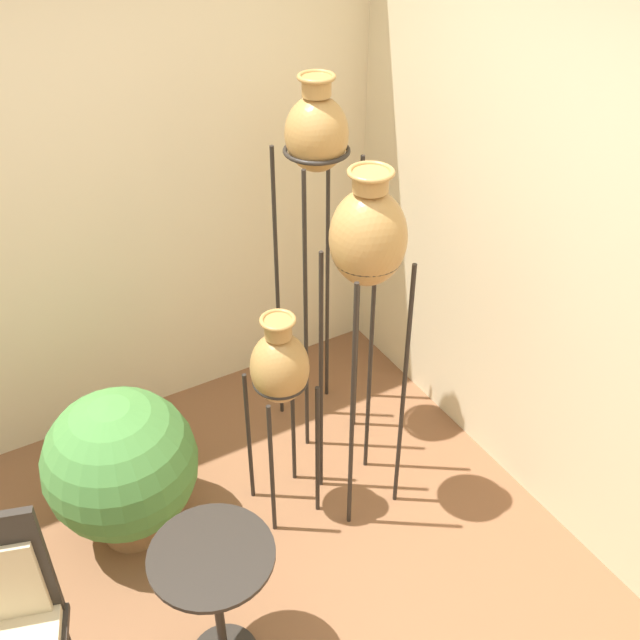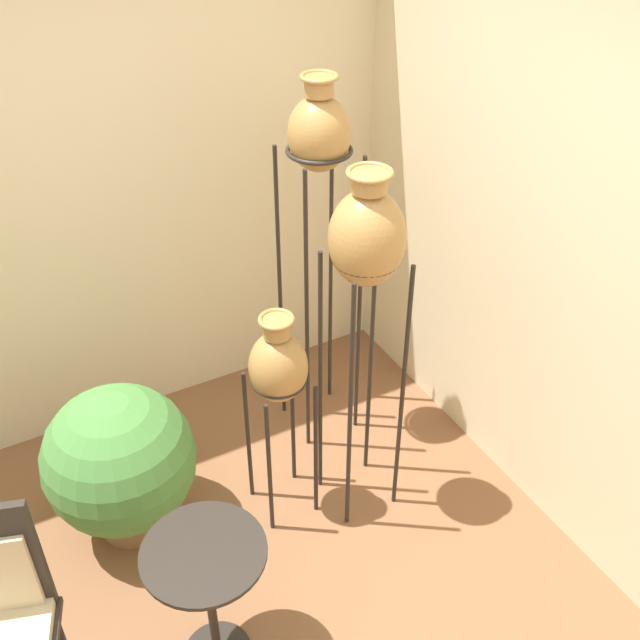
{
  "view_description": "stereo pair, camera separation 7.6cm",
  "coord_description": "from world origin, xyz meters",
  "px_view_note": "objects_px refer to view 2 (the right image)",
  "views": [
    {
      "loc": [
        -0.5,
        -1.58,
        2.85
      ],
      "look_at": [
        0.84,
        0.74,
        0.93
      ],
      "focal_mm": 42.0,
      "sensor_mm": 36.0,
      "label": 1
    },
    {
      "loc": [
        -0.43,
        -1.62,
        2.85
      ],
      "look_at": [
        0.84,
        0.74,
        0.93
      ],
      "focal_mm": 42.0,
      "sensor_mm": 36.0,
      "label": 2
    }
  ],
  "objects_px": {
    "vase_stand_short": "(278,369)",
    "side_table": "(209,582)",
    "vase_stand_tall": "(319,147)",
    "potted_plant": "(120,462)",
    "vase_stand_medium": "(367,245)"
  },
  "relations": [
    {
      "from": "vase_stand_short",
      "to": "side_table",
      "type": "relative_size",
      "value": 1.68
    },
    {
      "from": "vase_stand_tall",
      "to": "potted_plant",
      "type": "height_order",
      "value": "vase_stand_tall"
    },
    {
      "from": "vase_stand_medium",
      "to": "potted_plant",
      "type": "bearing_deg",
      "value": 162.22
    },
    {
      "from": "vase_stand_short",
      "to": "vase_stand_tall",
      "type": "bearing_deg",
      "value": 45.35
    },
    {
      "from": "side_table",
      "to": "vase_stand_tall",
      "type": "bearing_deg",
      "value": 45.32
    },
    {
      "from": "vase_stand_medium",
      "to": "vase_stand_short",
      "type": "distance_m",
      "value": 0.68
    },
    {
      "from": "potted_plant",
      "to": "vase_stand_tall",
      "type": "bearing_deg",
      "value": 11.68
    },
    {
      "from": "side_table",
      "to": "potted_plant",
      "type": "bearing_deg",
      "value": 97.76
    },
    {
      "from": "potted_plant",
      "to": "vase_stand_short",
      "type": "bearing_deg",
      "value": -16.9
    },
    {
      "from": "vase_stand_tall",
      "to": "vase_stand_short",
      "type": "distance_m",
      "value": 0.97
    },
    {
      "from": "vase_stand_short",
      "to": "potted_plant",
      "type": "bearing_deg",
      "value": 163.1
    },
    {
      "from": "side_table",
      "to": "potted_plant",
      "type": "height_order",
      "value": "potted_plant"
    },
    {
      "from": "vase_stand_medium",
      "to": "side_table",
      "type": "relative_size",
      "value": 2.62
    },
    {
      "from": "side_table",
      "to": "potted_plant",
      "type": "xyz_separation_m",
      "value": [
        -0.11,
        0.8,
        -0.06
      ]
    },
    {
      "from": "vase_stand_medium",
      "to": "side_table",
      "type": "xyz_separation_m",
      "value": [
        -0.92,
        -0.47,
        -0.93
      ]
    }
  ]
}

